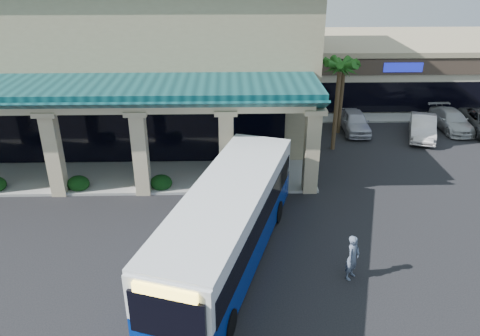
{
  "coord_description": "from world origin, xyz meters",
  "views": [
    {
      "loc": [
        1.65,
        -17.36,
        12.14
      ],
      "look_at": [
        2.17,
        3.57,
        2.2
      ],
      "focal_mm": 35.0,
      "sensor_mm": 36.0,
      "label": 1
    }
  ],
  "objects_px": {
    "pedestrian": "(353,257)",
    "car_silver": "(355,121)",
    "car_red": "(451,120)",
    "transit_bus": "(228,226)",
    "car_white": "(423,127)"
  },
  "relations": [
    {
      "from": "pedestrian",
      "to": "car_silver",
      "type": "relative_size",
      "value": 0.44
    },
    {
      "from": "pedestrian",
      "to": "car_red",
      "type": "distance_m",
      "value": 20.2
    },
    {
      "from": "transit_bus",
      "to": "car_silver",
      "type": "bearing_deg",
      "value": 76.91
    },
    {
      "from": "pedestrian",
      "to": "car_red",
      "type": "xyz_separation_m",
      "value": [
        11.35,
        16.71,
        -0.28
      ]
    },
    {
      "from": "transit_bus",
      "to": "car_white",
      "type": "relative_size",
      "value": 2.67
    },
    {
      "from": "pedestrian",
      "to": "car_red",
      "type": "bearing_deg",
      "value": 7.25
    },
    {
      "from": "transit_bus",
      "to": "pedestrian",
      "type": "distance_m",
      "value": 5.15
    },
    {
      "from": "car_silver",
      "to": "car_white",
      "type": "relative_size",
      "value": 0.94
    },
    {
      "from": "transit_bus",
      "to": "car_white",
      "type": "xyz_separation_m",
      "value": [
        13.57,
        13.91,
        -0.97
      ]
    },
    {
      "from": "car_silver",
      "to": "transit_bus",
      "type": "bearing_deg",
      "value": -119.25
    },
    {
      "from": "pedestrian",
      "to": "car_white",
      "type": "bearing_deg",
      "value": 11.76
    },
    {
      "from": "car_silver",
      "to": "car_white",
      "type": "height_order",
      "value": "car_white"
    },
    {
      "from": "car_silver",
      "to": "car_white",
      "type": "bearing_deg",
      "value": -14.83
    },
    {
      "from": "transit_bus",
      "to": "car_red",
      "type": "xyz_separation_m",
      "value": [
        16.28,
        15.46,
        -1.05
      ]
    },
    {
      "from": "pedestrian",
      "to": "car_silver",
      "type": "height_order",
      "value": "pedestrian"
    }
  ]
}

